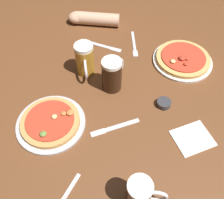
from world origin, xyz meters
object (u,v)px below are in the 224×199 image
object	(u,v)px
knife_right	(115,127)
diner_arm	(92,19)
pizza_plate_near	(51,122)
napkin_folded	(193,138)
beer_mug_dark	(112,74)
beer_mug_pale	(85,60)
fork_spare	(134,44)
knife_spare	(101,45)
beer_mug_amber	(140,194)
pizza_plate_far	(183,59)
ramekin_sauce	(164,103)

from	to	relation	value
knife_right	diner_arm	xyz separation A→B (m)	(-0.06, 0.71, 0.03)
pizza_plate_near	napkin_folded	world-z (taller)	pizza_plate_near
beer_mug_dark	diner_arm	size ratio (longest dim) A/B	0.54
pizza_plate_near	beer_mug_pale	bearing A→B (deg)	61.79
fork_spare	knife_spare	distance (m)	0.18
beer_mug_dark	knife_spare	xyz separation A→B (m)	(-0.03, 0.29, -0.08)
napkin_folded	diner_arm	world-z (taller)	diner_arm
pizza_plate_near	beer_mug_amber	bearing A→B (deg)	-47.52
pizza_plate_near	napkin_folded	bearing A→B (deg)	-12.35
beer_mug_dark	napkin_folded	bearing A→B (deg)	-46.45
beer_mug_amber	napkin_folded	distance (m)	0.34
beer_mug_dark	fork_spare	bearing A→B (deg)	62.52
beer_mug_dark	diner_arm	distance (m)	0.49
beer_mug_dark	beer_mug_amber	bearing A→B (deg)	-86.17
pizza_plate_far	beer_mug_dark	size ratio (longest dim) A/B	1.85
knife_right	knife_spare	world-z (taller)	same
pizza_plate_far	fork_spare	size ratio (longest dim) A/B	1.45
pizza_plate_near	beer_mug_dark	size ratio (longest dim) A/B	1.78
pizza_plate_near	beer_mug_pale	world-z (taller)	beer_mug_pale
pizza_plate_far	napkin_folded	world-z (taller)	pizza_plate_far
beer_mug_amber	beer_mug_dark	bearing A→B (deg)	93.83
ramekin_sauce	knife_right	xyz separation A→B (m)	(-0.22, -0.09, -0.01)
beer_mug_dark	beer_mug_pale	distance (m)	0.16
fork_spare	knife_right	bearing A→B (deg)	-107.40
pizza_plate_near	fork_spare	bearing A→B (deg)	48.03
beer_mug_pale	diner_arm	bearing A→B (deg)	82.94
napkin_folded	knife_right	distance (m)	0.31
beer_mug_pale	napkin_folded	bearing A→B (deg)	-45.24
beer_mug_pale	napkin_folded	size ratio (longest dim) A/B	1.09
beer_mug_pale	napkin_folded	world-z (taller)	beer_mug_pale
beer_mug_amber	diner_arm	size ratio (longest dim) A/B	0.50
pizza_plate_near	knife_spare	xyz separation A→B (m)	(0.24, 0.47, -0.01)
beer_mug_dark	fork_spare	distance (m)	0.32
beer_mug_pale	fork_spare	distance (m)	0.32
beer_mug_amber	diner_arm	bearing A→B (deg)	95.90
diner_arm	beer_mug_amber	bearing A→B (deg)	-84.10
pizza_plate_far	ramekin_sauce	distance (m)	0.30
fork_spare	diner_arm	xyz separation A→B (m)	(-0.21, 0.20, 0.03)
diner_arm	beer_mug_pale	bearing A→B (deg)	-97.06
beer_mug_dark	fork_spare	world-z (taller)	beer_mug_dark
pizza_plate_near	beer_mug_pale	distance (m)	0.33
knife_right	ramekin_sauce	bearing A→B (deg)	22.50
beer_mug_pale	knife_spare	distance (m)	0.22
pizza_plate_far	diner_arm	world-z (taller)	diner_arm
pizza_plate_far	fork_spare	world-z (taller)	pizza_plate_far
beer_mug_amber	pizza_plate_far	bearing A→B (deg)	62.59
pizza_plate_far	beer_mug_amber	bearing A→B (deg)	-117.41
diner_arm	pizza_plate_near	bearing A→B (deg)	-106.72
beer_mug_dark	pizza_plate_far	bearing A→B (deg)	18.96
pizza_plate_near	fork_spare	world-z (taller)	pizza_plate_near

